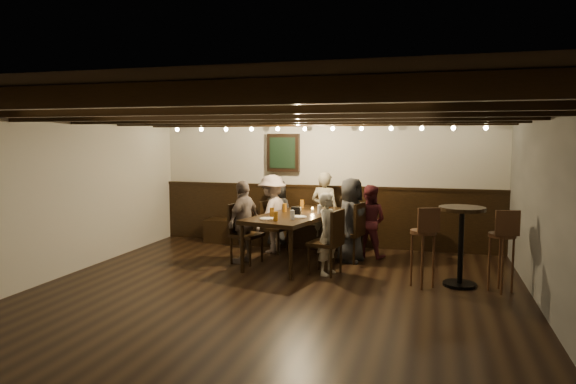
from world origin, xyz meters
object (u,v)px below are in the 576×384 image
(chair_right_near, at_px, (349,243))
(person_left_far, at_px, (244,222))
(chair_right_far, at_px, (326,254))
(chair_left_near, at_px, (274,237))
(person_left_near, at_px, (272,214))
(person_right_near, at_px, (351,220))
(person_right_far, at_px, (328,234))
(bar_stool_right, at_px, (501,261))
(chair_left_far, at_px, (246,245))
(person_bench_left, at_px, (277,213))
(person_bench_centre, at_px, (325,211))
(high_top_table, at_px, (461,234))
(bar_stool_left, at_px, (423,257))
(person_bench_right, at_px, (369,221))
(dining_table, at_px, (298,218))

(chair_right_near, bearing_deg, person_left_far, 121.47)
(chair_right_near, height_order, chair_right_far, chair_right_near)
(chair_left_near, relative_size, chair_right_near, 0.93)
(person_left_near, height_order, person_left_far, person_left_near)
(person_right_near, xyz_separation_m, person_right_far, (-0.20, -0.88, -0.08))
(chair_right_far, xyz_separation_m, bar_stool_right, (2.40, -0.26, 0.12))
(chair_left_far, height_order, person_left_far, person_left_far)
(chair_right_far, bearing_deg, person_bench_left, 50.20)
(person_bench_centre, height_order, high_top_table, person_bench_centre)
(bar_stool_left, bearing_deg, person_right_far, 141.98)
(person_left_near, bearing_deg, high_top_table, 80.13)
(person_bench_right, xyz_separation_m, person_left_near, (-1.71, -0.07, 0.07))
(person_left_near, xyz_separation_m, person_left_far, (-0.20, -0.88, -0.02))
(chair_right_far, height_order, person_right_far, person_right_far)
(dining_table, bearing_deg, person_bench_centre, 90.00)
(person_bench_right, distance_m, person_right_near, 0.48)
(person_bench_left, relative_size, person_right_near, 0.91)
(person_bench_centre, height_order, person_left_far, person_bench_centre)
(person_right_far, bearing_deg, person_right_near, 0.00)
(dining_table, relative_size, chair_right_near, 2.35)
(dining_table, distance_m, high_top_table, 2.60)
(person_right_near, distance_m, bar_stool_right, 2.46)
(chair_left_near, height_order, chair_right_far, chair_right_far)
(person_bench_centre, bearing_deg, chair_left_far, 64.35)
(chair_right_far, relative_size, person_bench_right, 0.78)
(person_left_far, relative_size, person_right_near, 0.97)
(person_bench_centre, bearing_deg, bar_stool_left, 145.29)
(chair_left_near, distance_m, person_right_far, 1.75)
(bar_stool_left, bearing_deg, chair_right_near, 109.80)
(chair_left_near, height_order, high_top_table, high_top_table)
(person_left_far, height_order, bar_stool_left, person_left_far)
(person_bench_left, height_order, bar_stool_left, person_bench_left)
(person_bench_right, bearing_deg, high_top_table, 148.66)
(high_top_table, bearing_deg, dining_table, 164.22)
(person_bench_centre, xyz_separation_m, person_left_far, (-1.07, -1.30, -0.04))
(chair_right_near, height_order, person_left_near, person_left_near)
(chair_left_near, height_order, person_bench_left, person_bench_left)
(dining_table, xyz_separation_m, person_left_far, (-0.83, -0.27, -0.06))
(person_left_near, bearing_deg, person_left_far, -0.00)
(chair_right_near, height_order, person_bench_centre, person_bench_centre)
(person_right_far, bearing_deg, chair_left_near, 58.51)
(person_bench_centre, xyz_separation_m, high_top_table, (2.27, -1.73, 0.01))
(person_right_near, bearing_deg, person_left_near, 90.00)
(chair_right_far, bearing_deg, high_top_table, -80.37)
(chair_right_near, height_order, person_right_far, person_right_far)
(person_bench_centre, distance_m, bar_stool_left, 2.64)
(chair_right_far, relative_size, person_bench_left, 0.77)
(chair_right_near, distance_m, high_top_table, 2.01)
(person_right_near, bearing_deg, chair_left_far, 121.47)
(person_bench_left, bearing_deg, person_left_far, 96.34)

